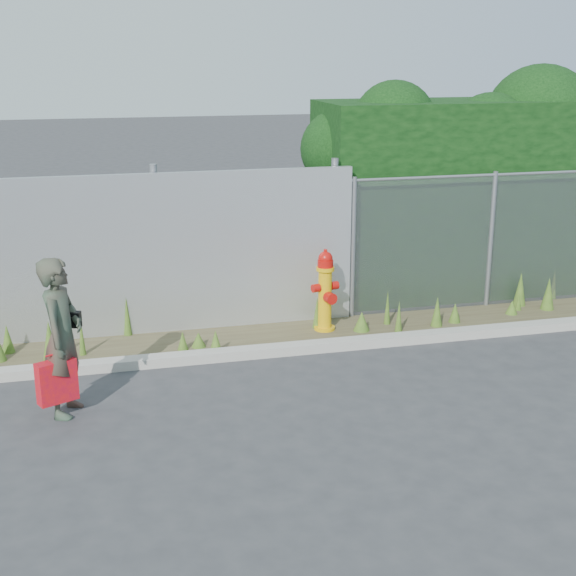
# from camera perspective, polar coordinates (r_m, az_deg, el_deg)

# --- Properties ---
(ground) EXTENTS (80.00, 80.00, 0.00)m
(ground) POSITION_cam_1_polar(r_m,az_deg,el_deg) (8.78, 4.16, -8.69)
(ground) COLOR #323234
(ground) RESTS_ON ground
(curb) EXTENTS (16.00, 0.22, 0.12)m
(curb) POSITION_cam_1_polar(r_m,az_deg,el_deg) (10.34, 1.08, -4.27)
(curb) COLOR #9B978C
(curb) RESTS_ON ground
(weed_strip) EXTENTS (16.00, 1.30, 0.55)m
(weed_strip) POSITION_cam_1_polar(r_m,az_deg,el_deg) (10.87, -0.25, -2.88)
(weed_strip) COLOR #483F29
(weed_strip) RESTS_ON ground
(corrugated_fence) EXTENTS (8.50, 0.21, 2.30)m
(corrugated_fence) POSITION_cam_1_polar(r_m,az_deg,el_deg) (10.89, -17.36, 1.80)
(corrugated_fence) COLOR #B2B5B9
(corrugated_fence) RESTS_ON ground
(chainlink_fence) EXTENTS (6.50, 0.07, 2.05)m
(chainlink_fence) POSITION_cam_1_polar(r_m,az_deg,el_deg) (12.81, 18.37, 3.52)
(chainlink_fence) COLOR gray
(chainlink_fence) RESTS_ON ground
(hedge) EXTENTS (7.62, 1.76, 3.74)m
(hedge) POSITION_cam_1_polar(r_m,az_deg,el_deg) (13.64, 17.35, 8.16)
(hedge) COLOR black
(hedge) RESTS_ON ground
(fire_hydrant) EXTENTS (0.39, 0.35, 1.16)m
(fire_hydrant) POSITION_cam_1_polar(r_m,az_deg,el_deg) (10.96, 2.66, -0.28)
(fire_hydrant) COLOR #E2A90B
(fire_hydrant) RESTS_ON ground
(woman) EXTENTS (0.58, 0.72, 1.72)m
(woman) POSITION_cam_1_polar(r_m,az_deg,el_deg) (8.71, -15.77, -3.38)
(woman) COLOR #0F6445
(woman) RESTS_ON ground
(red_tote_bag) EXTENTS (0.41, 0.15, 0.54)m
(red_tote_bag) POSITION_cam_1_polar(r_m,az_deg,el_deg) (8.73, -16.12, -6.39)
(red_tote_bag) COLOR #A30927
(black_shoulder_bag) EXTENTS (0.23, 0.09, 0.17)m
(black_shoulder_bag) POSITION_cam_1_polar(r_m,az_deg,el_deg) (8.82, -15.24, -2.17)
(black_shoulder_bag) COLOR black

